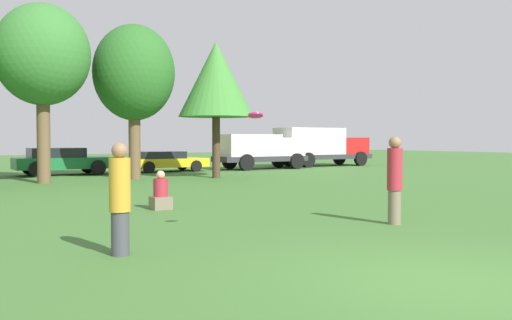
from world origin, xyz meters
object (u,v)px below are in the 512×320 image
object	(u,v)px
bystander_sitting	(161,194)
delivery_truck_white	(260,149)
delivery_truck_red	(319,145)
parked_car_green	(62,160)
tree_3	(134,74)
frisbee	(256,115)
person_thrower	(120,198)
person_catcher	(395,179)
tree_2	(42,56)
parked_car_yellow	(165,161)
tree_4	(216,80)

from	to	relation	value
bystander_sitting	delivery_truck_white	world-z (taller)	delivery_truck_white
bystander_sitting	delivery_truck_red	world-z (taller)	delivery_truck_red
bystander_sitting	parked_car_green	size ratio (longest dim) A/B	0.21
tree_3	frisbee	bearing A→B (deg)	-103.70
bystander_sitting	delivery_truck_white	distance (m)	18.81
person_thrower	frisbee	bearing A→B (deg)	3.03
person_thrower	delivery_truck_red	distance (m)	28.40
person_catcher	tree_3	size ratio (longest dim) A/B	0.27
person_thrower	person_catcher	size ratio (longest dim) A/B	0.94
tree_3	delivery_truck_red	distance (m)	15.21
bystander_sitting	delivery_truck_white	size ratio (longest dim) A/B	0.18
tree_3	delivery_truck_red	xyz separation A→B (m)	(14.13, 4.64, -3.21)
frisbee	delivery_truck_red	world-z (taller)	delivery_truck_red
tree_2	parked_car_green	world-z (taller)	tree_2
tree_2	bystander_sitting	bearing A→B (deg)	-87.54
person_catcher	parked_car_yellow	bearing A→B (deg)	-100.22
delivery_truck_white	person_thrower	bearing A→B (deg)	-126.63
delivery_truck_red	parked_car_green	bearing A→B (deg)	-177.43
tree_4	delivery_truck_white	bearing A→B (deg)	41.26
tree_4	parked_car_green	xyz separation A→B (m)	(-5.24, 5.74, -3.65)
tree_2	parked_car_yellow	world-z (taller)	tree_2
person_catcher	parked_car_green	xyz separation A→B (m)	(-1.49, 19.78, -0.22)
person_catcher	parked_car_yellow	world-z (taller)	person_catcher
tree_2	delivery_truck_white	bearing A→B (deg)	17.38
tree_3	parked_car_yellow	world-z (taller)	tree_3
tree_2	parked_car_green	size ratio (longest dim) A/B	1.53
bystander_sitting	tree_4	distance (m)	12.04
tree_4	person_thrower	bearing A→B (deg)	-124.16
person_catcher	delivery_truck_white	distance (m)	21.22
tree_4	delivery_truck_red	size ratio (longest dim) A/B	0.89
person_thrower	delivery_truck_white	distance (m)	24.25
tree_2	parked_car_green	bearing A→B (deg)	68.19
bystander_sitting	delivery_truck_white	bearing A→B (deg)	48.81
person_thrower	delivery_truck_red	xyz separation A→B (m)	(20.29, 19.86, 0.46)
tree_4	parked_car_yellow	xyz separation A→B (m)	(0.05, 5.63, -3.77)
person_thrower	delivery_truck_red	world-z (taller)	delivery_truck_red
parked_car_green	delivery_truck_white	world-z (taller)	delivery_truck_white
parked_car_yellow	delivery_truck_white	bearing A→B (deg)	-4.69
tree_4	tree_2	bearing A→B (deg)	172.36
frisbee	tree_4	bearing A→B (deg)	63.21
frisbee	parked_car_yellow	size ratio (longest dim) A/B	0.06
frisbee	parked_car_green	world-z (taller)	frisbee
person_catcher	tree_3	distance (m)	15.72
tree_2	tree_3	distance (m)	3.87
bystander_sitting	tree_2	distance (m)	11.12
tree_4	person_catcher	bearing A→B (deg)	-104.94
bystander_sitting	tree_3	world-z (taller)	tree_3
tree_3	delivery_truck_white	bearing A→B (deg)	22.47
delivery_truck_white	delivery_truck_red	size ratio (longest dim) A/B	0.80
bystander_sitting	parked_car_yellow	bearing A→B (deg)	65.43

